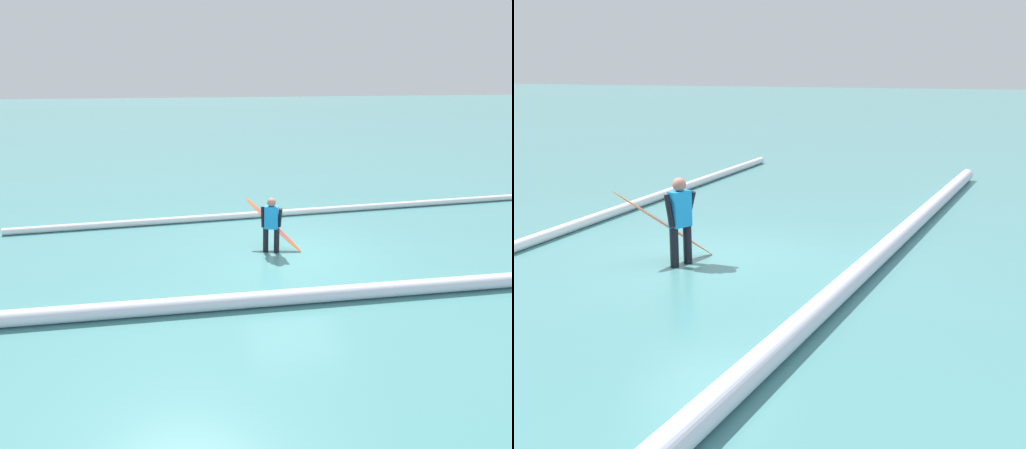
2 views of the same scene
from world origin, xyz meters
The scene contains 5 objects.
ground_plane centered at (0.00, 0.00, 0.00)m, with size 182.32×182.32×0.00m, color teal.
surfer centered at (0.59, -0.21, 0.80)m, with size 0.49×0.34×1.43m.
surfboard centered at (0.45, -0.59, 0.62)m, with size 1.41×1.30×1.27m.
wave_crest_foreground centered at (-1.61, -3.34, 0.10)m, with size 0.20×0.20×18.66m, color white.
wave_crest_midground centered at (-1.50, 2.78, 0.16)m, with size 0.31×0.31×16.72m, color white.
Camera 1 is at (3.33, 10.74, 4.32)m, focal length 33.02 mm.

